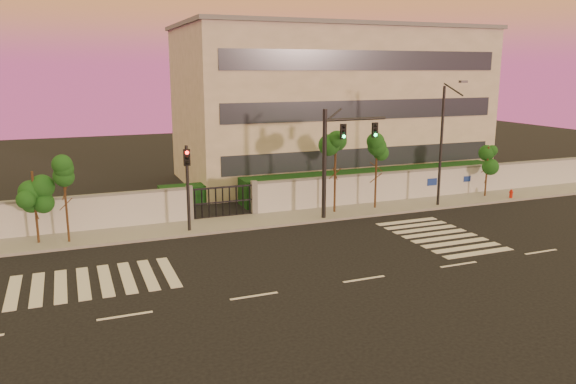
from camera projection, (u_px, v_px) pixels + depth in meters
ground at (364, 279)px, 24.24m from camera, size 120.00×120.00×0.00m
sidewalk at (278, 219)px, 33.76m from camera, size 60.00×3.00×0.15m
perimeter_wall at (271, 197)px, 34.94m from camera, size 60.00×0.36×2.20m
hedge_row at (272, 191)px, 37.86m from camera, size 41.00×4.25×1.80m
institutional_building at (331, 103)px, 46.13m from camera, size 24.40×12.40×12.25m
road_markings at (297, 257)px, 27.08m from camera, size 57.00×7.62×0.02m
street_tree_b at (34, 191)px, 28.35m from camera, size 1.54×1.23×3.88m
street_tree_c at (65, 182)px, 28.40m from camera, size 1.44×1.14×4.50m
street_tree_d at (336, 156)px, 34.43m from camera, size 1.65×1.31×5.01m
street_tree_e at (377, 152)px, 35.45m from camera, size 1.60×1.27×5.09m
street_tree_f at (488, 160)px, 39.06m from camera, size 1.49×1.18×3.64m
traffic_signal_main at (337, 150)px, 33.18m from camera, size 4.19×0.43×6.63m
traffic_signal_secondary at (187, 178)px, 30.45m from camera, size 0.38×0.36×4.88m
streetlight_east at (443, 140)px, 35.87m from camera, size 0.49×1.98×8.23m
fire_hydrant at (511, 195)px, 38.90m from camera, size 0.29×0.28×0.74m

